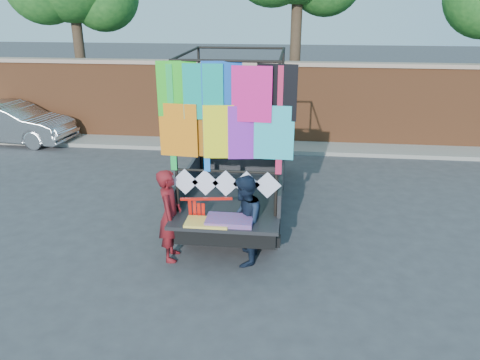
# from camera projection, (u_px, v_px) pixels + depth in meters

# --- Properties ---
(ground) EXTENTS (90.00, 90.00, 0.00)m
(ground) POSITION_uv_depth(u_px,v_px,m) (235.00, 243.00, 9.01)
(ground) COLOR #38383A
(ground) RESTS_ON ground
(brick_wall) EXTENTS (30.00, 0.45, 2.61)m
(brick_wall) POSITION_uv_depth(u_px,v_px,m) (262.00, 102.00, 15.04)
(brick_wall) COLOR brown
(brick_wall) RESTS_ON ground
(curb) EXTENTS (30.00, 1.20, 0.12)m
(curb) POSITION_uv_depth(u_px,v_px,m) (260.00, 146.00, 14.84)
(curb) COLOR gray
(curb) RESTS_ON ground
(pickup_truck) EXTENTS (2.22, 5.58, 3.51)m
(pickup_truck) POSITION_uv_depth(u_px,v_px,m) (243.00, 163.00, 10.74)
(pickup_truck) COLOR black
(pickup_truck) RESTS_ON ground
(sedan) EXTENTS (4.11, 1.81, 1.31)m
(sedan) POSITION_uv_depth(u_px,v_px,m) (13.00, 123.00, 15.23)
(sedan) COLOR #AAADB1
(sedan) RESTS_ON ground
(woman) EXTENTS (0.46, 0.65, 1.69)m
(woman) POSITION_uv_depth(u_px,v_px,m) (170.00, 215.00, 8.21)
(woman) COLOR maroon
(woman) RESTS_ON ground
(man) EXTENTS (0.63, 0.80, 1.62)m
(man) POSITION_uv_depth(u_px,v_px,m) (244.00, 221.00, 8.07)
(man) COLOR #152035
(man) RESTS_ON ground
(streamer_bundle) EXTENTS (0.89, 0.18, 0.62)m
(streamer_bundle) POSITION_uv_depth(u_px,v_px,m) (201.00, 209.00, 8.07)
(streamer_bundle) COLOR red
(streamer_bundle) RESTS_ON ground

